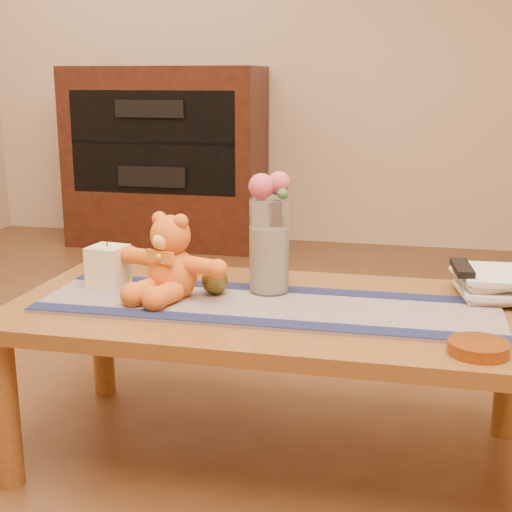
% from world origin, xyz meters
% --- Properties ---
extents(floor, '(5.50, 5.50, 0.00)m').
position_xyz_m(floor, '(0.00, 0.00, 0.00)').
color(floor, '#502D16').
rests_on(floor, ground).
extents(wall_back, '(5.50, 0.00, 5.50)m').
position_xyz_m(wall_back, '(0.00, 2.75, 1.35)').
color(wall_back, tan).
rests_on(wall_back, floor).
extents(coffee_table_top, '(1.40, 0.70, 0.04)m').
position_xyz_m(coffee_table_top, '(0.00, 0.00, 0.43)').
color(coffee_table_top, brown).
rests_on(coffee_table_top, floor).
extents(table_leg_fl, '(0.07, 0.07, 0.41)m').
position_xyz_m(table_leg_fl, '(-0.64, -0.29, 0.21)').
color(table_leg_fl, brown).
rests_on(table_leg_fl, floor).
extents(table_leg_bl, '(0.07, 0.07, 0.41)m').
position_xyz_m(table_leg_bl, '(-0.64, 0.29, 0.21)').
color(table_leg_bl, brown).
rests_on(table_leg_bl, floor).
extents(table_leg_br, '(0.07, 0.07, 0.41)m').
position_xyz_m(table_leg_br, '(0.64, 0.29, 0.21)').
color(table_leg_br, brown).
rests_on(table_leg_br, floor).
extents(persian_runner, '(1.20, 0.37, 0.01)m').
position_xyz_m(persian_runner, '(-0.01, -0.03, 0.45)').
color(persian_runner, '#1A1D4A').
rests_on(persian_runner, coffee_table_top).
extents(runner_border_near, '(1.20, 0.08, 0.00)m').
position_xyz_m(runner_border_near, '(-0.01, -0.17, 0.46)').
color(runner_border_near, '#151B40').
rests_on(runner_border_near, persian_runner).
extents(runner_border_far, '(1.20, 0.08, 0.00)m').
position_xyz_m(runner_border_far, '(-0.02, 0.12, 0.46)').
color(runner_border_far, '#151B40').
rests_on(runner_border_far, persian_runner).
extents(teddy_bear, '(0.38, 0.35, 0.22)m').
position_xyz_m(teddy_bear, '(-0.28, -0.01, 0.57)').
color(teddy_bear, orange).
rests_on(teddy_bear, persian_runner).
extents(pillar_candle, '(0.11, 0.11, 0.12)m').
position_xyz_m(pillar_candle, '(-0.49, 0.04, 0.52)').
color(pillar_candle, beige).
rests_on(pillar_candle, persian_runner).
extents(candle_wick, '(0.00, 0.00, 0.01)m').
position_xyz_m(candle_wick, '(-0.49, 0.04, 0.58)').
color(candle_wick, black).
rests_on(candle_wick, pillar_candle).
extents(glass_vase, '(0.11, 0.11, 0.26)m').
position_xyz_m(glass_vase, '(-0.03, 0.09, 0.59)').
color(glass_vase, silver).
rests_on(glass_vase, persian_runner).
extents(potpourri_fill, '(0.09, 0.09, 0.18)m').
position_xyz_m(potpourri_fill, '(-0.03, 0.09, 0.55)').
color(potpourri_fill, beige).
rests_on(potpourri_fill, glass_vase).
extents(rose_left, '(0.07, 0.07, 0.07)m').
position_xyz_m(rose_left, '(-0.05, 0.08, 0.75)').
color(rose_left, '#D24A5A').
rests_on(rose_left, glass_vase).
extents(rose_right, '(0.06, 0.06, 0.06)m').
position_xyz_m(rose_right, '(-0.01, 0.09, 0.76)').
color(rose_right, '#D24A5A').
rests_on(rose_right, glass_vase).
extents(blue_flower_back, '(0.04, 0.04, 0.04)m').
position_xyz_m(blue_flower_back, '(-0.02, 0.12, 0.75)').
color(blue_flower_back, '#465898').
rests_on(blue_flower_back, glass_vase).
extents(blue_flower_side, '(0.04, 0.04, 0.04)m').
position_xyz_m(blue_flower_side, '(-0.06, 0.11, 0.74)').
color(blue_flower_side, '#465898').
rests_on(blue_flower_side, glass_vase).
extents(leaf_sprig, '(0.03, 0.03, 0.03)m').
position_xyz_m(leaf_sprig, '(0.01, 0.07, 0.74)').
color(leaf_sprig, '#33662D').
rests_on(leaf_sprig, glass_vase).
extents(bronze_ball, '(0.08, 0.08, 0.07)m').
position_xyz_m(bronze_ball, '(-0.17, 0.03, 0.49)').
color(bronze_ball, '#534A1B').
rests_on(bronze_ball, persian_runner).
extents(book_bottom, '(0.20, 0.25, 0.02)m').
position_xyz_m(book_bottom, '(0.48, 0.18, 0.46)').
color(book_bottom, beige).
rests_on(book_bottom, coffee_table_top).
extents(book_lower, '(0.17, 0.23, 0.02)m').
position_xyz_m(book_lower, '(0.49, 0.18, 0.48)').
color(book_lower, beige).
rests_on(book_lower, book_bottom).
extents(book_upper, '(0.21, 0.25, 0.02)m').
position_xyz_m(book_upper, '(0.48, 0.18, 0.50)').
color(book_upper, beige).
rests_on(book_upper, book_lower).
extents(book_top, '(0.18, 0.23, 0.02)m').
position_xyz_m(book_top, '(0.49, 0.18, 0.52)').
color(book_top, beige).
rests_on(book_top, book_upper).
extents(tv_remote, '(0.06, 0.16, 0.02)m').
position_xyz_m(tv_remote, '(0.48, 0.17, 0.54)').
color(tv_remote, black).
rests_on(tv_remote, book_top).
extents(amber_dish, '(0.15, 0.15, 0.03)m').
position_xyz_m(amber_dish, '(0.50, -0.24, 0.46)').
color(amber_dish, '#BF5914').
rests_on(amber_dish, coffee_table_top).
extents(media_cabinet, '(1.20, 0.50, 1.10)m').
position_xyz_m(media_cabinet, '(-1.20, 2.48, 0.55)').
color(media_cabinet, black).
rests_on(media_cabinet, floor).
extents(cabinet_cavity, '(1.02, 0.03, 0.61)m').
position_xyz_m(cabinet_cavity, '(-1.20, 2.25, 0.66)').
color(cabinet_cavity, black).
rests_on(cabinet_cavity, media_cabinet).
extents(cabinet_shelf, '(1.02, 0.20, 0.02)m').
position_xyz_m(cabinet_shelf, '(-1.20, 2.33, 0.66)').
color(cabinet_shelf, black).
rests_on(cabinet_shelf, media_cabinet).
extents(stereo_upper, '(0.42, 0.28, 0.10)m').
position_xyz_m(stereo_upper, '(-1.20, 2.35, 0.86)').
color(stereo_upper, black).
rests_on(stereo_upper, media_cabinet).
extents(stereo_lower, '(0.42, 0.28, 0.12)m').
position_xyz_m(stereo_lower, '(-1.20, 2.35, 0.46)').
color(stereo_lower, black).
rests_on(stereo_lower, media_cabinet).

